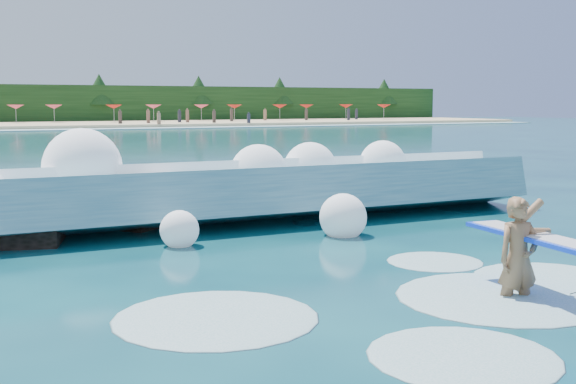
{
  "coord_description": "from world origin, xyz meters",
  "views": [
    {
      "loc": [
        -3.93,
        -8.82,
        2.7
      ],
      "look_at": [
        1.5,
        2.0,
        1.2
      ],
      "focal_mm": 45.0,
      "sensor_mm": 36.0,
      "label": 1
    }
  ],
  "objects": [
    {
      "name": "ground",
      "position": [
        0.0,
        0.0,
        0.0
      ],
      "size": [
        200.0,
        200.0,
        0.0
      ],
      "primitive_type": "plane",
      "color": "#083040",
      "rests_on": "ground"
    },
    {
      "name": "breaking_wave",
      "position": [
        -0.26,
        6.46,
        0.6
      ],
      "size": [
        20.01,
        3.05,
        1.73
      ],
      "color": "teal",
      "rests_on": "ground"
    },
    {
      "name": "surfer_with_board",
      "position": [
        3.3,
        -1.57,
        0.64
      ],
      "size": [
        1.02,
        2.91,
        1.72
      ],
      "color": "#936745",
      "rests_on": "ground"
    },
    {
      "name": "wave_spray",
      "position": [
        -1.06,
        6.43,
        1.08
      ],
      "size": [
        14.74,
        4.69,
        2.37
      ],
      "color": "white",
      "rests_on": "ground"
    },
    {
      "name": "surf_foam",
      "position": [
        2.34,
        -1.21,
        0.0
      ],
      "size": [
        9.06,
        5.73,
        0.14
      ],
      "color": "silver",
      "rests_on": "ground"
    },
    {
      "name": "beachgoers",
      "position": [
        4.46,
        75.59,
        1.1
      ],
      "size": [
        103.65,
        12.93,
        1.93
      ],
      "color": "#3F332D",
      "rests_on": "ground"
    }
  ]
}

